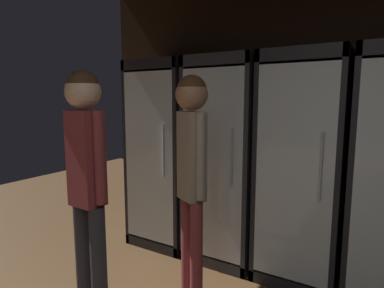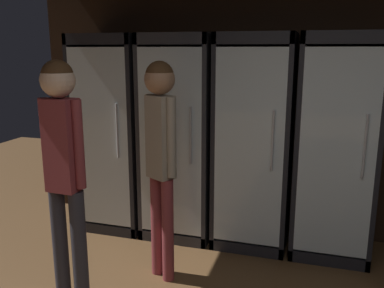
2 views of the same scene
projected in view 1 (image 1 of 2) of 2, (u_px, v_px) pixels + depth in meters
cooler_far_left at (169, 155)px, 3.41m from camera, size 0.66×0.63×1.92m
cooler_left at (228, 161)px, 3.06m from camera, size 0.66×0.63×1.92m
cooler_center at (303, 170)px, 2.70m from camera, size 0.66×0.63×1.92m
shopper_near at (192, 159)px, 2.23m from camera, size 0.28×0.22×1.70m
shopper_far at (87, 169)px, 2.09m from camera, size 0.33×0.23×1.72m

